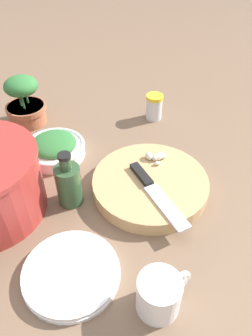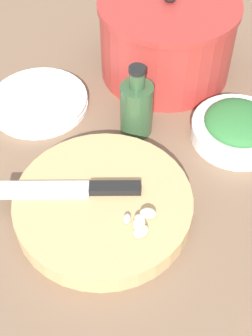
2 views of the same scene
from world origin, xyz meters
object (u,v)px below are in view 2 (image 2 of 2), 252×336
(herb_bowl, at_px, (238,127))
(plate_stack, at_px, (39,102))
(cutting_board, at_px, (103,205))
(oil_bottle, at_px, (136,107))
(chef_knife, at_px, (78,189))
(garlic_cloves, at_px, (141,222))
(stock_pot, at_px, (167,38))

(herb_bowl, distance_m, plate_stack, 0.39)
(cutting_board, height_order, oil_bottle, oil_bottle)
(chef_knife, bearing_deg, cutting_board, -110.75)
(garlic_cloves, xyz_separation_m, oil_bottle, (-0.10, 0.22, 0.01))
(garlic_cloves, bearing_deg, stock_pot, 104.56)
(chef_knife, xyz_separation_m, herb_bowl, (0.20, 0.25, -0.01))
(cutting_board, bearing_deg, garlic_cloves, -18.13)
(stock_pot, bearing_deg, chef_knife, -91.39)
(cutting_board, distance_m, stock_pot, 0.40)
(garlic_cloves, xyz_separation_m, herb_bowl, (0.08, 0.27, -0.02))
(chef_knife, relative_size, garlic_cloves, 3.64)
(plate_stack, relative_size, oil_bottle, 1.34)
(plate_stack, relative_size, stock_pot, 0.70)
(plate_stack, bearing_deg, chef_knife, -45.81)
(oil_bottle, bearing_deg, garlic_cloves, -66.47)
(cutting_board, relative_size, herb_bowl, 1.68)
(cutting_board, xyz_separation_m, stock_pot, (-0.03, 0.39, 0.06))
(plate_stack, bearing_deg, herb_bowl, 9.27)
(garlic_cloves, relative_size, herb_bowl, 0.36)
(garlic_cloves, xyz_separation_m, plate_stack, (-0.30, 0.21, -0.04))
(cutting_board, bearing_deg, oil_bottle, 96.32)
(herb_bowl, bearing_deg, oil_bottle, -163.69)
(chef_knife, xyz_separation_m, oil_bottle, (0.02, 0.20, 0.02))
(herb_bowl, xyz_separation_m, plate_stack, (-0.38, -0.06, -0.02))
(garlic_cloves, height_order, herb_bowl, herb_bowl)
(herb_bowl, height_order, plate_stack, herb_bowl)
(garlic_cloves, bearing_deg, herb_bowl, 72.99)
(herb_bowl, height_order, oil_bottle, oil_bottle)
(cutting_board, height_order, herb_bowl, herb_bowl)
(herb_bowl, bearing_deg, chef_knife, -128.62)
(oil_bottle, bearing_deg, plate_stack, -177.20)
(cutting_board, bearing_deg, stock_pot, 94.83)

